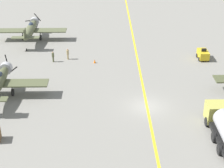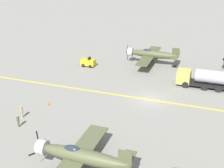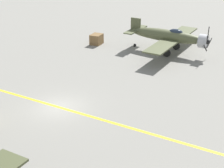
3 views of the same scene
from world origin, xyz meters
name	(u,v)px [view 2 (image 2 of 3)]	position (x,y,z in m)	size (l,w,h in m)	color
ground_plane	(150,100)	(0.00, 0.00, 0.00)	(400.00, 400.00, 0.00)	gray
taxiway_stripe	(150,100)	(0.00, 0.00, 0.00)	(0.30, 160.00, 0.01)	yellow
airplane_mid_left	(80,156)	(-17.99, 2.64, 2.01)	(12.00, 9.98, 3.79)	#525738
airplane_mid_right	(151,54)	(14.83, 3.32, 2.01)	(12.00, 9.98, 3.65)	#4B5031
fuel_tanker	(203,78)	(7.24, -6.70, 1.51)	(2.68, 8.00, 2.98)	black
tow_tractor	(88,62)	(9.93, 14.02, 0.79)	(1.57, 2.60, 1.79)	gold
ground_crew_walking	(22,111)	(-10.60, 14.33, 0.93)	(0.37, 0.37, 1.70)	tan
ground_crew_inspecting	(18,120)	(-12.71, 13.39, 0.89)	(0.36, 0.36, 1.63)	#515638
traffic_cone	(48,104)	(-6.50, 12.87, 0.28)	(0.36, 0.36, 0.55)	orange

